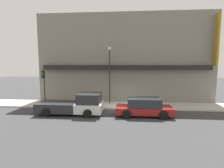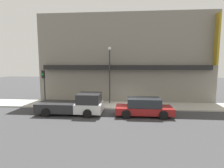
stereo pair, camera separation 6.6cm
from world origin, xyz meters
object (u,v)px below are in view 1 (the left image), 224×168
Objects in this scene: fire_hydrant at (149,104)px; street_lamp at (110,69)px; parked_car at (144,107)px; traffic_light at (44,81)px; pickup_truck at (75,105)px.

street_lamp is at bearing 157.15° from fire_hydrant.
parked_car is 1.31× the size of traffic_light.
parked_car is 10.18m from traffic_light.
fire_hydrant is at bearing 0.42° from traffic_light.
street_lamp reaches higher than parked_car.
pickup_truck reaches higher than parked_car.
pickup_truck is 1.57× the size of traffic_light.
pickup_truck is 1.20× the size of parked_car.
traffic_light is (-3.80, 2.20, 1.80)m from pickup_truck.
traffic_light is (-6.47, -1.77, -1.25)m from street_lamp.
street_lamp is at bearing 55.10° from pickup_truck.
street_lamp is at bearing 131.53° from parked_car.
traffic_light reaches higher than pickup_truck.
traffic_light is (-10.48, -0.08, 2.18)m from fire_hydrant.
pickup_truck reaches higher than fire_hydrant.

